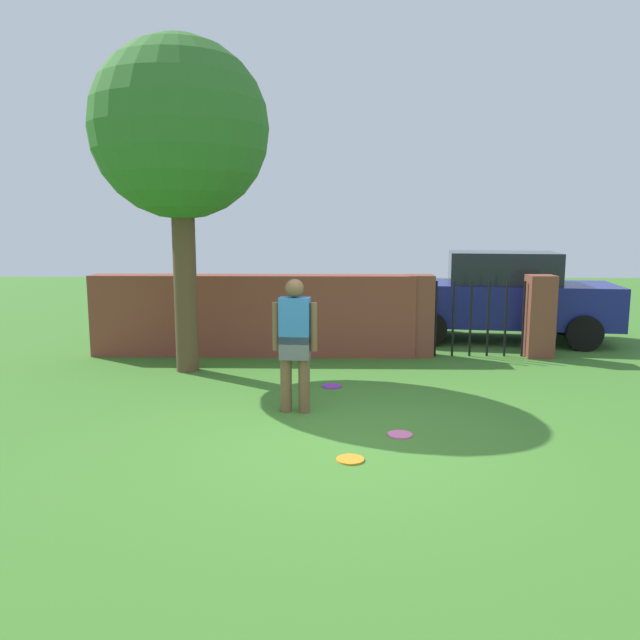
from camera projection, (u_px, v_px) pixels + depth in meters
ground_plane at (342, 441)px, 6.56m from camera, size 40.00×40.00×0.00m
brick_wall at (253, 315)px, 10.76m from camera, size 5.54×0.50×1.39m
tree at (180, 132)px, 9.16m from camera, size 2.63×2.63×4.95m
person at (295, 339)px, 7.45m from camera, size 0.54×0.24×1.62m
fence_gate at (480, 316)px, 10.66m from camera, size 2.47×0.44×1.40m
car at (501, 296)px, 12.14m from camera, size 4.40×2.38×1.72m
frisbee_orange at (350, 459)px, 6.03m from camera, size 0.27×0.27×0.02m
frisbee_purple at (332, 386)px, 8.75m from camera, size 0.27×0.27×0.02m
frisbee_pink at (400, 435)px, 6.74m from camera, size 0.27×0.27×0.02m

